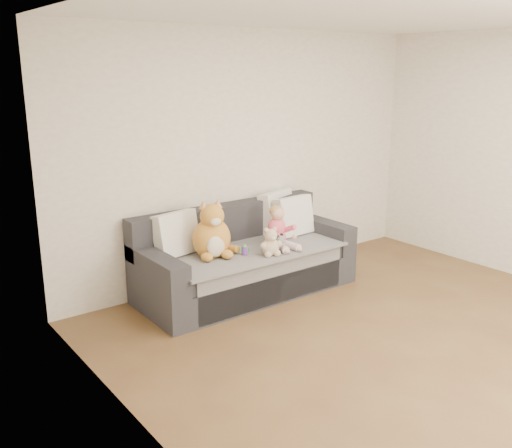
{
  "coord_description": "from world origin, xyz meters",
  "views": [
    {
      "loc": [
        -3.57,
        -2.35,
        2.2
      ],
      "look_at": [
        -0.4,
        1.87,
        0.75
      ],
      "focal_mm": 40.0,
      "sensor_mm": 36.0,
      "label": 1
    }
  ],
  "objects_px": {
    "teddy_bear": "(271,244)",
    "sippy_cup": "(245,249)",
    "toddler": "(279,229)",
    "sofa": "(245,262)",
    "plush_cat": "(212,235)"
  },
  "relations": [
    {
      "from": "toddler",
      "to": "sippy_cup",
      "type": "bearing_deg",
      "value": -169.0
    },
    {
      "from": "toddler",
      "to": "sofa",
      "type": "bearing_deg",
      "value": 154.98
    },
    {
      "from": "teddy_bear",
      "to": "sippy_cup",
      "type": "xyz_separation_m",
      "value": [
        -0.19,
        0.16,
        -0.06
      ]
    },
    {
      "from": "plush_cat",
      "to": "toddler",
      "type": "bearing_deg",
      "value": 3.78
    },
    {
      "from": "sippy_cup",
      "to": "plush_cat",
      "type": "bearing_deg",
      "value": 150.28
    },
    {
      "from": "sippy_cup",
      "to": "toddler",
      "type": "bearing_deg",
      "value": 3.65
    },
    {
      "from": "sofa",
      "to": "plush_cat",
      "type": "distance_m",
      "value": 0.56
    },
    {
      "from": "plush_cat",
      "to": "sippy_cup",
      "type": "bearing_deg",
      "value": -16.01
    },
    {
      "from": "teddy_bear",
      "to": "sippy_cup",
      "type": "bearing_deg",
      "value": 153.47
    },
    {
      "from": "teddy_bear",
      "to": "sofa",
      "type": "bearing_deg",
      "value": 109.71
    },
    {
      "from": "sofa",
      "to": "teddy_bear",
      "type": "distance_m",
      "value": 0.46
    },
    {
      "from": "sofa",
      "to": "toddler",
      "type": "bearing_deg",
      "value": -32.37
    },
    {
      "from": "sofa",
      "to": "plush_cat",
      "type": "xyz_separation_m",
      "value": [
        -0.41,
        -0.06,
        0.37
      ]
    },
    {
      "from": "toddler",
      "to": "teddy_bear",
      "type": "height_order",
      "value": "toddler"
    },
    {
      "from": "sofa",
      "to": "teddy_bear",
      "type": "bearing_deg",
      "value": -83.89
    }
  ]
}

